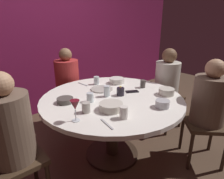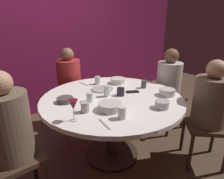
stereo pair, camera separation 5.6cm
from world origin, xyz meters
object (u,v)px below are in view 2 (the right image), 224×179
at_px(bowl_serving_large, 162,104).
at_px(cup_center_front, 107,91).
at_px(cup_near_candle, 144,84).
at_px(cup_far_edge, 85,107).
at_px(seated_diner_left, 9,129).
at_px(wine_glass, 73,106).
at_px(candle_holder, 121,92).
at_px(dinner_plate, 102,89).
at_px(dining_table, 112,108).
at_px(cell_phone, 132,92).
at_px(seated_diner_front_right, 210,103).
at_px(cup_beside_wine, 122,113).
at_px(bowl_rice_portion, 118,81).
at_px(cup_by_left_diner, 90,97).
at_px(seated_diner_back, 69,78).
at_px(bowl_salad_center, 110,106).
at_px(seated_diner_right, 169,81).
at_px(cup_by_right_diner, 97,80).
at_px(bowl_sauce_side, 65,100).
at_px(bowl_small_white, 167,92).

relative_size(bowl_serving_large, cup_center_front, 1.12).
xyz_separation_m(cup_near_candle, cup_far_edge, (-0.87, -0.12, 0.00)).
xyz_separation_m(seated_diner_left, bowl_serving_large, (1.17, -0.50, 0.04)).
relative_size(wine_glass, bowl_serving_large, 1.36).
distance_m(candle_holder, dinner_plate, 0.28).
distance_m(wine_glass, cup_near_candle, 1.04).
relative_size(dining_table, seated_diner_left, 1.27).
height_order(cell_phone, cup_far_edge, cup_far_edge).
distance_m(seated_diner_front_right, cup_beside_wine, 0.97).
xyz_separation_m(bowl_rice_portion, cup_by_left_diner, (-0.59, -0.27, 0.01)).
bearing_deg(bowl_serving_large, seated_diner_back, 97.10).
distance_m(wine_glass, bowl_salad_center, 0.35).
distance_m(wine_glass, cup_beside_wine, 0.39).
bearing_deg(candle_holder, bowl_salad_center, -146.05).
height_order(seated_diner_right, dinner_plate, seated_diner_right).
distance_m(seated_diner_left, seated_diner_right, 1.97).
distance_m(bowl_rice_portion, cup_near_candle, 0.35).
bearing_deg(cup_by_right_diner, cup_near_candle, -52.82).
bearing_deg(bowl_sauce_side, bowl_rice_portion, 9.57).
distance_m(seated_diner_right, cup_by_left_diner, 1.23).
bearing_deg(cup_beside_wine, dinner_plate, 66.74).
bearing_deg(candle_holder, seated_diner_back, 95.37).
relative_size(seated_diner_right, cup_by_left_diner, 12.48).
distance_m(seated_diner_left, bowl_small_white, 1.51).
bearing_deg(cup_by_left_diner, cup_center_front, 1.23).
relative_size(wine_glass, cup_by_left_diner, 1.93).
bearing_deg(candle_holder, seated_diner_front_right, -47.99).
xyz_separation_m(seated_diner_left, cup_by_right_diner, (1.11, 0.44, 0.06)).
bearing_deg(bowl_sauce_side, bowl_salad_center, -60.44).
relative_size(bowl_sauce_side, cup_far_edge, 1.72).
height_order(wine_glass, bowl_small_white, wine_glass).
xyz_separation_m(cell_phone, bowl_rice_portion, (0.08, 0.35, 0.03)).
bearing_deg(cup_far_edge, cup_near_candle, 7.70).
bearing_deg(seated_diner_back, bowl_serving_large, 7.10).
relative_size(seated_diner_left, cup_near_candle, 12.74).
relative_size(seated_diner_left, seated_diner_back, 1.03).
distance_m(dinner_plate, bowl_rice_portion, 0.30).
xyz_separation_m(dining_table, bowl_serving_large, (0.18, -0.50, 0.17)).
distance_m(seated_diner_front_right, candle_holder, 0.90).
distance_m(candle_holder, bowl_small_white, 0.49).
distance_m(seated_diner_front_right, cup_by_left_diner, 1.20).
xyz_separation_m(dining_table, cup_far_edge, (-0.41, -0.13, 0.18)).
xyz_separation_m(dining_table, seated_diner_front_right, (0.70, -0.70, 0.11)).
xyz_separation_m(seated_diner_front_right, cup_near_candle, (-0.23, 0.69, 0.07)).
xyz_separation_m(candle_holder, cup_beside_wine, (-0.33, -0.39, 0.01)).
bearing_deg(dining_table, candle_holder, -16.37).
height_order(candle_holder, cup_by_right_diner, candle_holder).
bearing_deg(seated_diner_front_right, candle_holder, -2.99).
xyz_separation_m(seated_diner_front_right, cup_by_left_diner, (-0.94, 0.74, 0.07)).
relative_size(seated_diner_back, cup_near_candle, 12.37).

